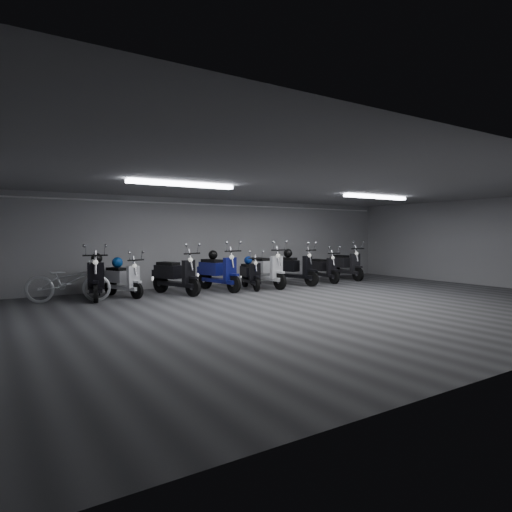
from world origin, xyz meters
TOP-DOWN VIEW (x-y plane):
  - floor at (0.00, 0.00)m, footprint 14.00×10.00m
  - ceiling at (0.00, 0.00)m, footprint 14.00×10.00m
  - back_wall at (0.00, 5.00)m, footprint 14.00×0.01m
  - right_wall at (7.00, 0.00)m, footprint 0.01×10.00m
  - fluor_strip_left at (-3.00, 1.00)m, footprint 2.40×0.18m
  - fluor_strip_right at (3.00, 1.00)m, footprint 2.40×0.18m
  - conduit at (0.00, 4.92)m, footprint 13.60×0.05m
  - scooter_1 at (-4.21, 3.76)m, footprint 1.09×2.02m
  - scooter_2 at (-3.54, 3.75)m, footprint 1.13×1.76m
  - scooter_3 at (-2.19, 3.41)m, footprint 1.29×2.02m
  - scooter_4 at (-0.84, 3.47)m, footprint 1.04×2.07m
  - scooter_5 at (0.15, 3.31)m, footprint 0.88×1.68m
  - scooter_6 at (0.78, 3.39)m, footprint 0.78×2.02m
  - scooter_7 at (1.94, 3.45)m, footprint 1.24×2.03m
  - scooter_8 at (3.23, 3.51)m, footprint 0.64×1.73m
  - scooter_9 at (4.54, 3.76)m, footprint 0.75×1.95m
  - bicycle at (-4.91, 3.59)m, footprint 2.08×1.33m
  - helmet_0 at (0.20, 3.53)m, footprint 0.25×0.25m
  - helmet_1 at (-0.89, 3.74)m, footprint 0.27×0.27m
  - helmet_2 at (1.85, 3.71)m, footprint 0.29×0.29m
  - helmet_3 at (-3.63, 3.97)m, footprint 0.28×0.28m
  - helmet_4 at (-4.15, 4.02)m, footprint 0.29×0.29m

SIDE VIEW (x-z plane):
  - floor at x=0.00m, z-range -0.01..0.00m
  - scooter_5 at x=0.15m, z-range 0.00..1.20m
  - scooter_2 at x=-3.54m, z-range 0.00..1.24m
  - bicycle at x=-4.91m, z-range 0.00..1.27m
  - scooter_8 at x=3.23m, z-range 0.00..1.27m
  - scooter_9 at x=4.54m, z-range 0.00..1.43m
  - scooter_3 at x=-2.19m, z-range 0.00..1.43m
  - scooter_7 at x=1.94m, z-range 0.00..1.43m
  - scooter_1 at x=-4.21m, z-range 0.00..1.43m
  - scooter_4 at x=-0.84m, z-range 0.00..1.48m
  - scooter_6 at x=0.78m, z-range 0.00..1.48m
  - helmet_0 at x=0.20m, z-range 0.74..0.99m
  - helmet_3 at x=-3.63m, z-range 0.77..1.05m
  - helmet_4 at x=-4.15m, z-range 0.89..1.17m
  - helmet_2 at x=1.85m, z-range 0.89..1.18m
  - helmet_1 at x=-0.89m, z-range 0.91..1.19m
  - back_wall at x=0.00m, z-range 0.00..2.80m
  - right_wall at x=7.00m, z-range 0.00..2.80m
  - conduit at x=0.00m, z-range 2.59..2.65m
  - fluor_strip_left at x=-3.00m, z-range 2.70..2.78m
  - fluor_strip_right at x=3.00m, z-range 2.70..2.78m
  - ceiling at x=0.00m, z-range 2.80..2.81m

